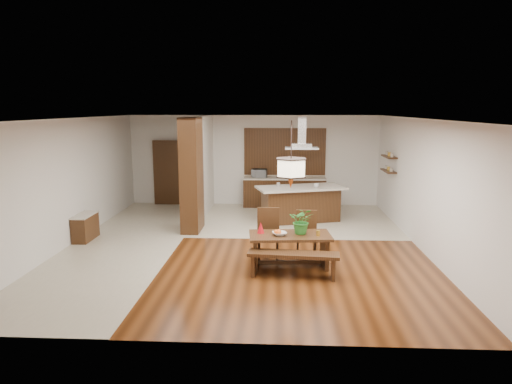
# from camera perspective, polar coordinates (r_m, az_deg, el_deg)

# --- Properties ---
(room_shell) EXTENTS (9.00, 9.04, 2.92)m
(room_shell) POSITION_cam_1_polar(r_m,az_deg,el_deg) (10.25, -1.68, 4.48)
(room_shell) COLOR #3E1D0B
(room_shell) RESTS_ON ground
(tile_hallway) EXTENTS (2.50, 9.00, 0.01)m
(tile_hallway) POSITION_cam_1_polar(r_m,az_deg,el_deg) (11.21, -15.86, -6.12)
(tile_hallway) COLOR beige
(tile_hallway) RESTS_ON ground
(tile_kitchen) EXTENTS (5.50, 4.00, 0.01)m
(tile_kitchen) POSITION_cam_1_polar(r_m,az_deg,el_deg) (13.05, 4.73, -3.41)
(tile_kitchen) COLOR beige
(tile_kitchen) RESTS_ON ground
(soffit_band) EXTENTS (8.00, 9.00, 0.02)m
(soffit_band) POSITION_cam_1_polar(r_m,az_deg,el_deg) (10.20, -1.71, 9.09)
(soffit_band) COLOR #3D1A0F
(soffit_band) RESTS_ON room_shell
(partition_pier) EXTENTS (0.45, 1.00, 2.90)m
(partition_pier) POSITION_cam_1_polar(r_m,az_deg,el_deg) (11.70, -8.05, 2.11)
(partition_pier) COLOR black
(partition_pier) RESTS_ON ground
(partition_stub) EXTENTS (0.18, 2.40, 2.90)m
(partition_stub) POSITION_cam_1_polar(r_m,az_deg,el_deg) (13.75, -6.41, 3.39)
(partition_stub) COLOR silver
(partition_stub) RESTS_ON ground
(hallway_console) EXTENTS (0.37, 0.88, 0.63)m
(hallway_console) POSITION_cam_1_polar(r_m,az_deg,el_deg) (11.69, -20.56, -4.15)
(hallway_console) COLOR black
(hallway_console) RESTS_ON ground
(hallway_doorway) EXTENTS (1.10, 0.20, 2.10)m
(hallway_doorway) POSITION_cam_1_polar(r_m,az_deg,el_deg) (15.12, -10.59, 2.40)
(hallway_doorway) COLOR black
(hallway_doorway) RESTS_ON ground
(rear_counter) EXTENTS (2.60, 0.62, 0.95)m
(rear_counter) POSITION_cam_1_polar(r_m,az_deg,el_deg) (14.61, 3.57, -0.01)
(rear_counter) COLOR black
(rear_counter) RESTS_ON ground
(kitchen_window) EXTENTS (2.60, 0.08, 1.50)m
(kitchen_window) POSITION_cam_1_polar(r_m,az_deg,el_deg) (14.69, 3.61, 5.07)
(kitchen_window) COLOR brown
(kitchen_window) RESTS_ON room_shell
(shelf_lower) EXTENTS (0.26, 0.90, 0.04)m
(shelf_lower) POSITION_cam_1_polar(r_m,az_deg,el_deg) (13.24, 16.23, 2.55)
(shelf_lower) COLOR black
(shelf_lower) RESTS_ON room_shell
(shelf_upper) EXTENTS (0.26, 0.90, 0.04)m
(shelf_upper) POSITION_cam_1_polar(r_m,az_deg,el_deg) (13.19, 16.32, 4.27)
(shelf_upper) COLOR black
(shelf_upper) RESTS_ON room_shell
(dining_table) EXTENTS (1.67, 0.94, 0.67)m
(dining_table) POSITION_cam_1_polar(r_m,az_deg,el_deg) (9.13, 4.26, -6.36)
(dining_table) COLOR black
(dining_table) RESTS_ON ground
(dining_bench) EXTENTS (1.72, 0.52, 0.48)m
(dining_bench) POSITION_cam_1_polar(r_m,az_deg,el_deg) (8.67, 4.67, -9.07)
(dining_bench) COLOR black
(dining_bench) RESTS_ON ground
(dining_chair_left) EXTENTS (0.48, 0.48, 1.06)m
(dining_chair_left) POSITION_cam_1_polar(r_m,az_deg,el_deg) (9.56, 1.54, -5.33)
(dining_chair_left) COLOR black
(dining_chair_left) RESTS_ON ground
(dining_chair_right) EXTENTS (0.46, 0.46, 1.00)m
(dining_chair_right) POSITION_cam_1_polar(r_m,az_deg,el_deg) (9.65, 6.32, -5.42)
(dining_chair_right) COLOR black
(dining_chair_right) RESTS_ON ground
(pendant_lantern) EXTENTS (0.64, 0.64, 1.31)m
(pendant_lantern) POSITION_cam_1_polar(r_m,az_deg,el_deg) (8.79, 4.42, 4.65)
(pendant_lantern) COLOR beige
(pendant_lantern) RESTS_ON room_shell
(foliage_plant) EXTENTS (0.54, 0.49, 0.53)m
(foliage_plant) POSITION_cam_1_polar(r_m,az_deg,el_deg) (9.08, 5.76, -3.60)
(foliage_plant) COLOR #287125
(foliage_plant) RESTS_ON dining_table
(fruit_bowl) EXTENTS (0.34, 0.34, 0.07)m
(fruit_bowl) POSITION_cam_1_polar(r_m,az_deg,el_deg) (8.99, 2.96, -5.22)
(fruit_bowl) COLOR beige
(fruit_bowl) RESTS_ON dining_table
(napkin_cone) EXTENTS (0.17, 0.17, 0.23)m
(napkin_cone) POSITION_cam_1_polar(r_m,az_deg,el_deg) (9.12, 0.60, -4.47)
(napkin_cone) COLOR #B20C13
(napkin_cone) RESTS_ON dining_table
(gold_ornament) EXTENTS (0.08, 0.08, 0.11)m
(gold_ornament) POSITION_cam_1_polar(r_m,az_deg,el_deg) (9.03, 7.78, -5.11)
(gold_ornament) COLOR gold
(gold_ornament) RESTS_ON dining_table
(kitchen_island) EXTENTS (2.59, 1.68, 0.99)m
(kitchen_island) POSITION_cam_1_polar(r_m,az_deg,el_deg) (12.76, 5.59, -1.44)
(kitchen_island) COLOR black
(kitchen_island) RESTS_ON ground
(range_hood) EXTENTS (0.90, 0.55, 0.87)m
(range_hood) POSITION_cam_1_polar(r_m,az_deg,el_deg) (12.50, 5.75, 7.37)
(range_hood) COLOR silver
(range_hood) RESTS_ON room_shell
(island_cup) EXTENTS (0.17, 0.17, 0.11)m
(island_cup) POSITION_cam_1_polar(r_m,az_deg,el_deg) (12.57, 7.56, 0.82)
(island_cup) COLOR silver
(island_cup) RESTS_ON kitchen_island
(microwave) EXTENTS (0.50, 0.35, 0.26)m
(microwave) POSITION_cam_1_polar(r_m,az_deg,el_deg) (14.49, 0.41, 2.35)
(microwave) COLOR #B7BABE
(microwave) RESTS_ON rear_counter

